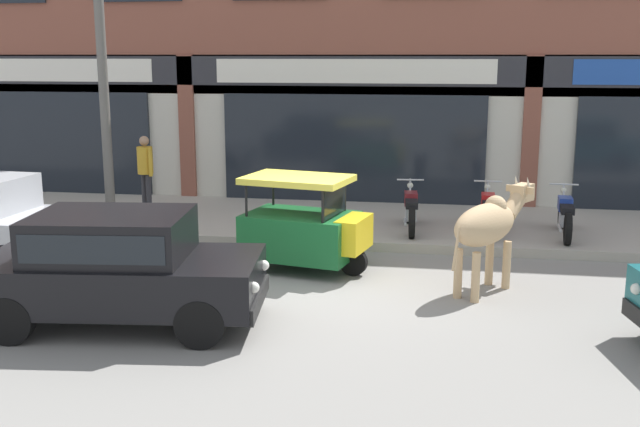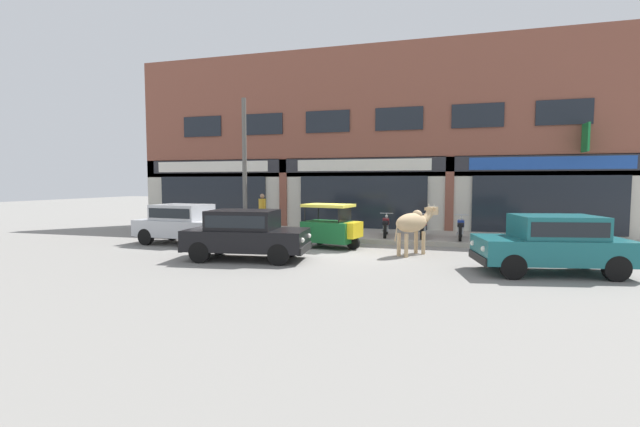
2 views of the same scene
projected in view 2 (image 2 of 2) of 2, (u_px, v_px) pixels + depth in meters
ground_plane at (329, 252)px, 13.92m from camera, size 90.00×90.00×0.00m
sidewalk at (354, 235)px, 17.84m from camera, size 19.00×3.78×0.17m
shop_building at (363, 145)px, 19.61m from camera, size 23.00×1.40×8.44m
cow at (414, 223)px, 13.34m from camera, size 1.39×1.89×1.61m
car_0 at (246, 232)px, 12.54m from camera, size 3.74×1.98×1.46m
car_1 at (184, 222)px, 15.70m from camera, size 3.71×1.87×1.46m
car_2 at (553, 241)px, 10.58m from camera, size 3.80×2.23×1.46m
auto_rickshaw at (332, 229)px, 14.77m from camera, size 2.12×1.50×1.52m
motorcycle_0 at (386, 226)px, 16.63m from camera, size 0.52×1.81×0.88m
motorcycle_1 at (423, 227)px, 16.31m from camera, size 0.52×1.81×0.88m
motorcycle_2 at (461, 229)px, 15.83m from camera, size 0.52×1.81×0.88m
pedestrian at (262, 208)px, 18.78m from camera, size 0.41×0.34×1.60m
utility_pole at (245, 167)px, 17.25m from camera, size 0.18×0.18×5.46m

